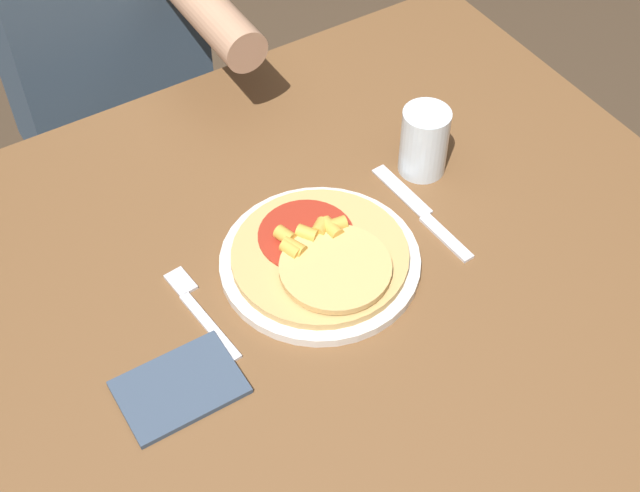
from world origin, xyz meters
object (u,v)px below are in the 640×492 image
(pizza, at_px, (322,256))
(knife, at_px, (423,213))
(drinking_glass, at_px, (424,141))
(person_diner, at_px, (100,35))
(fork, at_px, (198,308))
(plate, at_px, (320,262))
(dining_table, at_px, (347,315))

(pizza, xyz_separation_m, knife, (0.18, 0.01, -0.02))
(drinking_glass, relative_size, person_diner, 0.09)
(drinking_glass, distance_m, person_diner, 0.69)
(pizza, relative_size, knife, 1.11)
(fork, bearing_deg, person_diner, 78.65)
(fork, bearing_deg, knife, -2.81)
(fork, bearing_deg, pizza, -8.03)
(plate, distance_m, pizza, 0.02)
(dining_table, height_order, drinking_glass, drinking_glass)
(knife, distance_m, person_diner, 0.74)
(dining_table, distance_m, fork, 0.24)
(fork, xyz_separation_m, drinking_glass, (0.41, 0.06, 0.05))
(fork, bearing_deg, plate, -6.54)
(dining_table, xyz_separation_m, plate, (-0.03, 0.03, 0.11))
(pizza, height_order, drinking_glass, drinking_glass)
(pizza, xyz_separation_m, person_diner, (-0.04, 0.72, -0.06))
(knife, distance_m, drinking_glass, 0.11)
(dining_table, distance_m, plate, 0.12)
(plate, relative_size, pizza, 1.14)
(pizza, distance_m, knife, 0.18)
(dining_table, relative_size, knife, 4.89)
(plate, bearing_deg, drinking_glass, 19.74)
(dining_table, xyz_separation_m, person_diner, (-0.07, 0.74, 0.07))
(pizza, xyz_separation_m, fork, (-0.18, 0.03, -0.02))
(plate, bearing_deg, pizza, -90.89)
(person_diner, bearing_deg, knife, -72.89)
(dining_table, xyz_separation_m, pizza, (-0.03, 0.02, 0.13))
(drinking_glass, bearing_deg, fork, -171.26)
(plate, height_order, pizza, pizza)
(drinking_glass, bearing_deg, knife, -124.28)
(drinking_glass, bearing_deg, pizza, -159.25)
(pizza, height_order, person_diner, person_diner)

